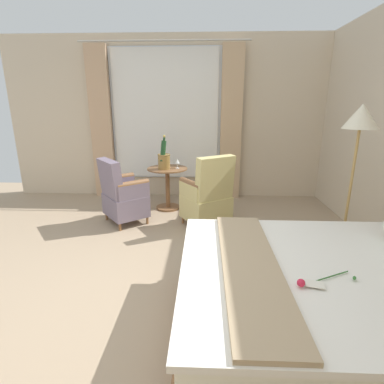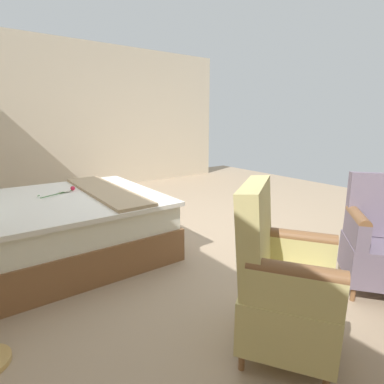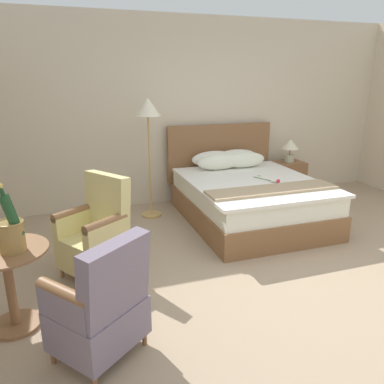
{
  "view_description": "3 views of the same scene",
  "coord_description": "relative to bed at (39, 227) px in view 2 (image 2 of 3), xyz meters",
  "views": [
    {
      "loc": [
        2.14,
        0.68,
        1.64
      ],
      "look_at": [
        -1.04,
        0.54,
        0.7
      ],
      "focal_mm": 28.0,
      "sensor_mm": 36.0,
      "label": 1
    },
    {
      "loc": [
        -2.72,
        2.06,
        1.35
      ],
      "look_at": [
        -0.8,
        0.67,
        0.77
      ],
      "focal_mm": 28.0,
      "sensor_mm": 36.0,
      "label": 2
    },
    {
      "loc": [
        -1.95,
        -2.76,
        1.91
      ],
      "look_at": [
        -0.75,
        0.79,
        0.75
      ],
      "focal_mm": 35.0,
      "sensor_mm": 36.0,
      "label": 3
    }
  ],
  "objects": [
    {
      "name": "ground_plane",
      "position": [
        -0.33,
        -1.65,
        -0.35
      ],
      "size": [
        7.95,
        7.95,
        0.0
      ],
      "primitive_type": "plane",
      "color": "tan"
    },
    {
      "name": "wall_far_side",
      "position": [
        2.95,
        -1.65,
        1.03
      ],
      "size": [
        0.12,
        5.57,
        2.76
      ],
      "color": "beige",
      "rests_on": "ground"
    },
    {
      "name": "bed",
      "position": [
        0.0,
        0.0,
        0.0
      ],
      "size": [
        1.7,
        2.14,
        1.2
      ],
      "color": "brown",
      "rests_on": "ground"
    },
    {
      "name": "armchair_by_window",
      "position": [
        -2.09,
        -0.92,
        0.07
      ],
      "size": [
        0.76,
        0.76,
        1.01
      ],
      "color": "brown",
      "rests_on": "ground"
    }
  ]
}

